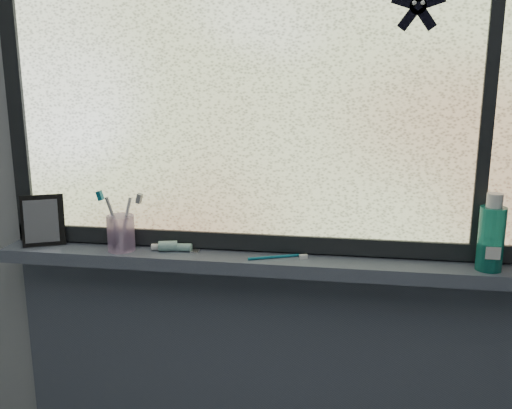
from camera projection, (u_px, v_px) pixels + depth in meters
name	position (u px, v px, depth m)	size (l,w,h in m)	color
wall_back	(268.00, 175.00, 1.70)	(3.00, 0.01, 2.50)	#9EA3A8
windowsill	(264.00, 263.00, 1.69)	(1.62, 0.14, 0.04)	#4B5365
sill_apron	(266.00, 405.00, 1.86)	(1.62, 0.02, 0.98)	#4B5365
window_pane	(268.00, 79.00, 1.61)	(1.50, 0.01, 1.00)	silver
frame_bottom	(267.00, 242.00, 1.72)	(1.60, 0.03, 0.05)	black
frame_left	(15.00, 79.00, 1.73)	(0.05, 0.03, 1.10)	black
frame_mullion	(490.00, 80.00, 1.52)	(0.04, 0.03, 1.00)	black
starfish_sticker	(418.00, 6.00, 1.50)	(0.15, 0.02, 0.15)	black
vanity_mirror	(43.00, 220.00, 1.77)	(0.13, 0.06, 0.16)	black
toothpaste_tube	(174.00, 246.00, 1.72)	(0.18, 0.04, 0.03)	silver
toothbrush_cup	(121.00, 233.00, 1.73)	(0.08, 0.08, 0.11)	#C3A0D3
toothbrush_lying	(274.00, 256.00, 1.66)	(0.19, 0.02, 0.01)	#0D647D
mouthwash_bottle	(492.00, 232.00, 1.55)	(0.07, 0.07, 0.18)	teal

